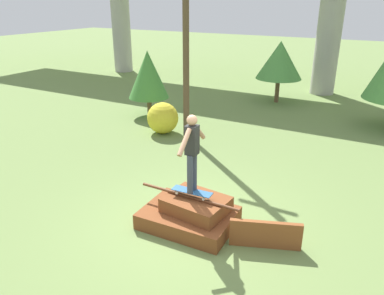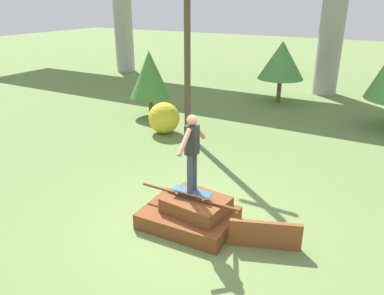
# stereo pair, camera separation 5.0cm
# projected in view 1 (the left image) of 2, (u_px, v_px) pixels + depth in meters

# --- Properties ---
(ground_plane) EXTENTS (80.00, 80.00, 0.00)m
(ground_plane) POSITION_uv_depth(u_px,v_px,m) (189.00, 225.00, 7.61)
(ground_plane) COLOR olive
(scrap_pile) EXTENTS (2.18, 1.37, 0.68)m
(scrap_pile) POSITION_uv_depth(u_px,v_px,m) (191.00, 214.00, 7.51)
(scrap_pile) COLOR brown
(scrap_pile) RESTS_ON ground_plane
(scrap_plank_loose) EXTENTS (1.25, 0.56, 0.54)m
(scrap_plank_loose) POSITION_uv_depth(u_px,v_px,m) (265.00, 235.00, 6.83)
(scrap_plank_loose) COLOR brown
(scrap_plank_loose) RESTS_ON ground_plane
(skateboard) EXTENTS (0.83, 0.28, 0.09)m
(skateboard) POSITION_uv_depth(u_px,v_px,m) (192.00, 192.00, 7.33)
(skateboard) COLOR #23517F
(skateboard) RESTS_ON scrap_pile
(skater) EXTENTS (0.23, 1.11, 1.56)m
(skater) POSITION_uv_depth(u_px,v_px,m) (192.00, 149.00, 7.00)
(skater) COLOR #383D4C
(skater) RESTS_ON skateboard
(utility_pole) EXTENTS (1.30, 0.20, 6.18)m
(utility_pole) POSITION_uv_depth(u_px,v_px,m) (186.00, 36.00, 11.30)
(utility_pole) COLOR brown
(utility_pole) RESTS_ON ground_plane
(tree_behind_left) EXTENTS (1.54, 1.54, 2.49)m
(tree_behind_left) POSITION_uv_depth(u_px,v_px,m) (148.00, 75.00, 14.06)
(tree_behind_left) COLOR brown
(tree_behind_left) RESTS_ON ground_plane
(tree_mid_back) EXTENTS (1.96, 1.96, 2.62)m
(tree_mid_back) POSITION_uv_depth(u_px,v_px,m) (280.00, 60.00, 15.88)
(tree_mid_back) COLOR brown
(tree_mid_back) RESTS_ON ground_plane
(bush_yellow_flowering) EXTENTS (1.06, 1.06, 1.06)m
(bush_yellow_flowering) POSITION_uv_depth(u_px,v_px,m) (163.00, 118.00, 12.58)
(bush_yellow_flowering) COLOR gold
(bush_yellow_flowering) RESTS_ON ground_plane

